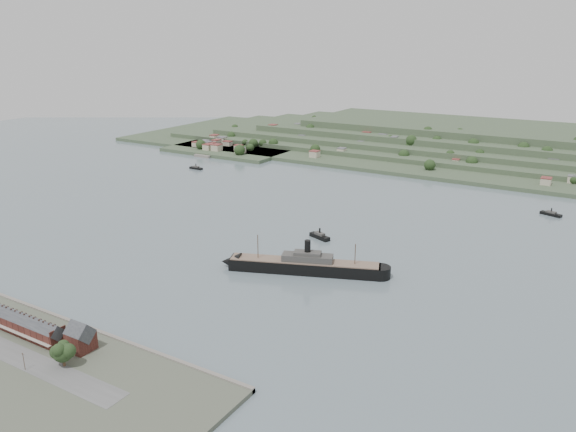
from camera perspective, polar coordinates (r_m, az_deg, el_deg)
The scene contains 9 objects.
ground at distance 399.59m, azimuth -4.44°, elevation -2.13°, with size 1400.00×1400.00×0.00m, color slate.
terrace_row at distance 296.68m, azimuth -25.56°, elevation -9.76°, with size 55.60×9.80×11.07m.
gabled_building at distance 270.11m, azimuth -20.33°, elevation -11.49°, with size 10.40×10.18×14.09m.
far_peninsula at distance 734.62m, azimuth 15.59°, elevation 7.35°, with size 760.00×309.00×30.00m.
steamship at distance 338.17m, azimuth 1.23°, elevation -5.01°, with size 98.60×46.35×24.70m.
tugboat at distance 395.20m, azimuth 3.23°, elevation -2.04°, with size 17.65×10.24×7.71m.
ferry_west at distance 614.10m, azimuth -9.33°, elevation 4.85°, with size 15.83×4.83×5.89m.
ferry_east at distance 492.42m, azimuth 25.15°, elevation 0.21°, with size 17.11×9.85×6.20m.
fig_tree at distance 259.78m, azimuth -21.94°, elevation -12.68°, with size 10.44×9.05×11.66m.
Camera 1 is at (219.94, -305.29, 134.53)m, focal length 35.00 mm.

